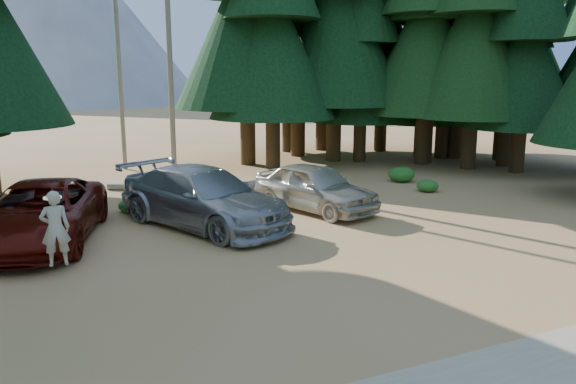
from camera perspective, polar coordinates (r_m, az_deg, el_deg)
name	(u,v)px	position (r m, az deg, el deg)	size (l,w,h in m)	color
ground	(287,271)	(13.01, -0.11, -8.00)	(160.00, 160.00, 0.00)	#AE8C4A
forest_belt_north	(155,170)	(27.00, -13.35, 2.15)	(36.00, 7.00, 22.00)	black
snag_front	(169,38)	(26.35, -12.01, 15.09)	(0.24, 0.24, 12.00)	slate
snag_back	(119,61)	(27.42, -16.80, 12.62)	(0.20, 0.20, 10.00)	slate
mountain_peak	(40,20)	(99.76, -23.89, 15.71)	(48.00, 50.00, 28.00)	gray
red_pickup	(40,213)	(16.29, -23.90, -1.98)	(2.69, 5.83, 1.62)	#5D0E08
silver_minivan_center	(203,197)	(16.70, -8.58, -0.55)	(2.43, 5.97, 1.73)	#9B9EA3
silver_minivan_right	(315,187)	(18.47, 2.74, 0.50)	(1.84, 4.58, 1.56)	#BAB6A6
frisbee_player	(55,228)	(12.58, -22.57, -3.39)	(0.58, 0.42, 1.60)	beige
log_left	(8,206)	(20.76, -26.60, -1.31)	(0.27, 0.27, 3.76)	slate
log_mid	(144,188)	(22.38, -14.44, 0.44)	(0.24, 0.24, 2.92)	slate
log_right	(251,185)	(21.96, -3.83, 0.73)	(0.36, 0.36, 5.56)	slate
shrub_far_left	(42,195)	(21.06, -23.73, -0.29)	(1.25, 1.25, 0.69)	#1F6720
shrub_left	(130,206)	(19.07, -15.75, -1.33)	(0.76, 0.76, 0.42)	#1F6720
shrub_center_left	(209,181)	(22.32, -8.01, 1.13)	(1.08, 1.08, 0.59)	#1F6720
shrub_center_right	(138,193)	(20.53, -15.00, -0.12)	(1.06, 1.06, 0.58)	#1F6720
shrub_right	(297,176)	(23.35, 0.94, 1.68)	(1.02, 1.02, 0.56)	#1F6720
shrub_far_right	(402,174)	(23.97, 11.46, 1.77)	(1.11, 1.11, 0.61)	#1F6720
shrub_edge_east	(428,186)	(22.15, 13.99, 0.63)	(0.84, 0.84, 0.46)	#1F6720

